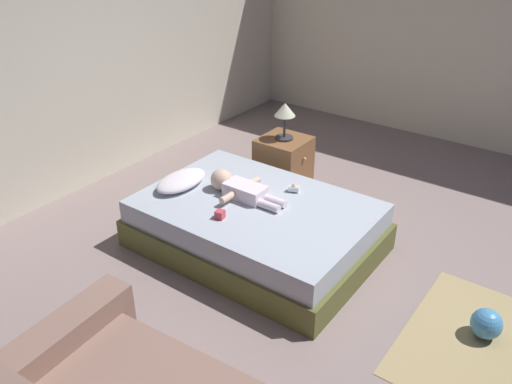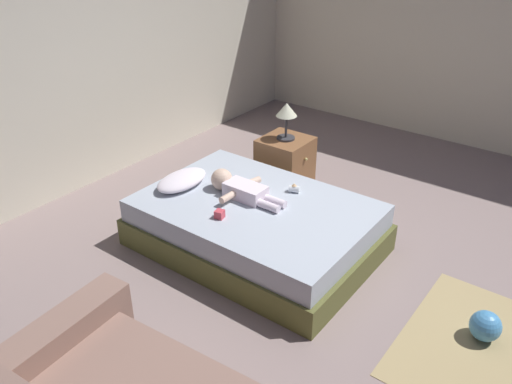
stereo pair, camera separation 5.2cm
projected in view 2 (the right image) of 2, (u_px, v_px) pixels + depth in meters
ground_plane at (367, 272)px, 4.12m from camera, size 8.00×8.00×0.00m
wall_behind_bed at (94, 34)px, 5.00m from camera, size 8.00×0.12×2.87m
wall_side at (510, 21)px, 5.53m from camera, size 0.12×6.00×2.87m
bed at (256, 226)px, 4.32m from camera, size 1.31×1.89×0.42m
pillow at (182, 180)px, 4.45m from camera, size 0.51×0.29×0.11m
baby at (239, 188)px, 4.30m from camera, size 0.48×0.70×0.18m
toothbrush at (245, 181)px, 4.53m from camera, size 0.04×0.13×0.02m
nightstand at (285, 164)px, 5.21m from camera, size 0.45×0.48×0.53m
lamp at (286, 113)px, 4.96m from camera, size 0.20×0.20×0.36m
rug at (501, 357)px, 3.34m from camera, size 1.25×1.20×0.01m
toy_ball at (485, 326)px, 3.43m from camera, size 0.20×0.20×0.20m
toy_block at (220, 214)px, 4.00m from camera, size 0.08×0.08×0.06m
baby_bottle at (294, 188)px, 4.36m from camera, size 0.09×0.10×0.08m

